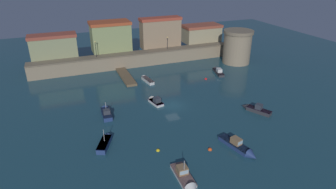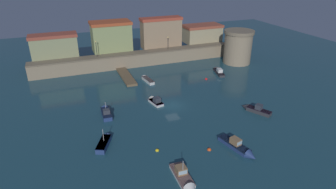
# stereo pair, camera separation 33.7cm
# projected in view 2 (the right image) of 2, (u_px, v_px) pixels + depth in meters

# --- Properties ---
(ground_plane) EXTENTS (135.85, 135.85, 0.00)m
(ground_plane) POSITION_uv_depth(u_px,v_px,m) (173.00, 105.00, 53.12)
(ground_plane) COLOR #1E4756
(quay_wall) EXTENTS (51.44, 3.42, 3.46)m
(quay_wall) POSITION_uv_depth(u_px,v_px,m) (137.00, 59.00, 72.84)
(quay_wall) COLOR gray
(quay_wall) RESTS_ON ground
(old_town_backdrop) EXTENTS (50.57, 6.12, 7.89)m
(old_town_backdrop) POSITION_uv_depth(u_px,v_px,m) (135.00, 36.00, 74.45)
(old_town_backdrop) COLOR gray
(old_town_backdrop) RESTS_ON ground
(fortress_tower) EXTENTS (7.58, 7.58, 8.52)m
(fortress_tower) POSITION_uv_depth(u_px,v_px,m) (238.00, 47.00, 73.81)
(fortress_tower) COLOR gray
(fortress_tower) RESTS_ON ground
(pier_dock) EXTENTS (2.30, 11.31, 0.70)m
(pier_dock) POSITION_uv_depth(u_px,v_px,m) (126.00, 76.00, 65.83)
(pier_dock) COLOR brown
(pier_dock) RESTS_ON ground
(quay_lamp_0) EXTENTS (0.32, 0.32, 3.83)m
(quay_lamp_0) POSITION_uv_depth(u_px,v_px,m) (96.00, 46.00, 67.82)
(quay_lamp_0) COLOR black
(quay_lamp_0) RESTS_ON quay_wall
(quay_lamp_1) EXTENTS (0.32, 0.32, 3.26)m
(quay_lamp_1) POSITION_uv_depth(u_px,v_px,m) (168.00, 41.00, 73.95)
(quay_lamp_1) COLOR black
(quay_lamp_1) RESTS_ON quay_wall
(moored_boat_0) EXTENTS (3.72, 5.41, 1.85)m
(moored_boat_0) POSITION_uv_depth(u_px,v_px,m) (255.00, 109.00, 50.70)
(moored_boat_0) COLOR #333338
(moored_boat_0) RESTS_ON ground
(moored_boat_1) EXTENTS (2.31, 4.51, 1.87)m
(moored_boat_1) POSITION_uv_depth(u_px,v_px,m) (154.00, 101.00, 53.97)
(moored_boat_1) COLOR silver
(moored_boat_1) RESTS_ON ground
(moored_boat_2) EXTENTS (1.85, 5.69, 1.08)m
(moored_boat_2) POSITION_uv_depth(u_px,v_px,m) (147.00, 79.00, 63.90)
(moored_boat_2) COLOR silver
(moored_boat_2) RESTS_ON ground
(moored_boat_3) EXTENTS (3.31, 5.12, 2.94)m
(moored_boat_3) POSITION_uv_depth(u_px,v_px,m) (105.00, 141.00, 41.74)
(moored_boat_3) COLOR navy
(moored_boat_3) RESTS_ON ground
(moored_boat_4) EXTENTS (2.91, 6.76, 1.91)m
(moored_boat_4) POSITION_uv_depth(u_px,v_px,m) (239.00, 147.00, 40.33)
(moored_boat_4) COLOR navy
(moored_boat_4) RESTS_ON ground
(moored_boat_5) EXTENTS (2.63, 6.57, 1.69)m
(moored_boat_5) POSITION_uv_depth(u_px,v_px,m) (218.00, 71.00, 68.58)
(moored_boat_5) COLOR #333338
(moored_boat_5) RESTS_ON ground
(moored_boat_6) EXTENTS (1.65, 5.32, 2.98)m
(moored_boat_6) POSITION_uv_depth(u_px,v_px,m) (106.00, 112.00, 49.79)
(moored_boat_6) COLOR navy
(moored_boat_6) RESTS_ON ground
(moored_boat_7) EXTENTS (1.83, 5.93, 3.26)m
(moored_boat_7) POSITION_uv_depth(u_px,v_px,m) (185.00, 180.00, 34.41)
(moored_boat_7) COLOR silver
(moored_boat_7) RESTS_ON ground
(mooring_buoy_0) EXTENTS (0.54, 0.54, 0.54)m
(mooring_buoy_0) POSITION_uv_depth(u_px,v_px,m) (157.00, 151.00, 40.40)
(mooring_buoy_0) COLOR yellow
(mooring_buoy_0) RESTS_ON ground
(mooring_buoy_1) EXTENTS (0.61, 0.61, 0.61)m
(mooring_buoy_1) POSITION_uv_depth(u_px,v_px,m) (209.00, 150.00, 40.55)
(mooring_buoy_1) COLOR #EA4C19
(mooring_buoy_1) RESTS_ON ground
(mooring_buoy_2) EXTENTS (0.62, 0.62, 0.62)m
(mooring_buoy_2) POSITION_uv_depth(u_px,v_px,m) (206.00, 79.00, 64.87)
(mooring_buoy_2) COLOR red
(mooring_buoy_2) RESTS_ON ground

